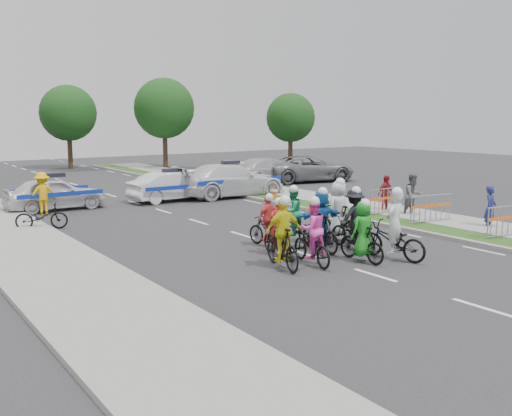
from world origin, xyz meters
TOP-DOWN VIEW (x-y plane):
  - ground at (0.00, 0.00)m, footprint 90.00×90.00m
  - curb_right at (5.10, 5.00)m, footprint 0.20×60.00m
  - grass_strip at (5.80, 5.00)m, footprint 1.20×60.00m
  - sidewalk_right at (7.60, 5.00)m, footprint 2.40×60.00m
  - sidewalk_left at (-6.50, 5.00)m, footprint 3.00×60.00m
  - rider_0 at (1.61, 0.87)m, footprint 1.09×2.10m
  - rider_1 at (0.73, 1.19)m, footprint 0.75×1.68m
  - rider_2 at (-0.59, 1.76)m, footprint 0.95×1.92m
  - rider_3 at (-1.49, 1.88)m, footprint 1.05×1.93m
  - rider_4 at (1.60, 2.40)m, footprint 1.08×1.90m
  - rider_5 at (0.60, 2.76)m, footprint 1.58×1.88m
  - rider_6 at (-0.75, 3.09)m, footprint 0.87×1.74m
  - rider_7 at (2.03, 3.55)m, footprint 0.91×1.99m
  - rider_8 at (0.84, 4.40)m, footprint 0.94×1.86m
  - rider_9 at (-0.29, 4.17)m, footprint 0.88×1.62m
  - police_car_0 at (-3.59, 15.02)m, footprint 4.14×1.70m
  - police_car_1 at (1.71, 14.49)m, footprint 4.22×1.67m
  - police_car_2 at (4.74, 14.11)m, footprint 5.76×2.63m
  - civilian_sedan at (9.79, 17.68)m, footprint 5.30×2.36m
  - civilian_suv at (12.23, 16.97)m, footprint 6.14×3.81m
  - spectator_0 at (7.72, 1.82)m, footprint 0.64×0.51m
  - spectator_1 at (7.51, 5.06)m, footprint 0.92×0.76m
  - spectator_2 at (7.40, 6.39)m, footprint 0.94×0.45m
  - marshal_hiviz at (-4.32, 14.17)m, footprint 1.15×0.70m
  - barrier_0 at (6.70, 0.51)m, footprint 2.05×0.76m
  - barrier_1 at (6.70, 3.56)m, footprint 2.05×0.75m
  - barrier_2 at (6.70, 5.86)m, footprint 2.02×0.58m
  - cone_0 at (5.13, 8.40)m, footprint 0.40×0.40m
  - cone_1 at (5.80, 11.90)m, footprint 0.40×0.40m
  - parked_bike at (-5.22, 10.95)m, footprint 1.88×1.23m
  - tree_1 at (9.00, 30.00)m, footprint 4.55×4.55m
  - tree_2 at (18.00, 26.00)m, footprint 3.85×3.85m
  - tree_4 at (3.00, 34.00)m, footprint 4.20×4.20m

SIDE VIEW (x-z plane):
  - ground at x=0.00m, z-range 0.00..0.00m
  - grass_strip at x=5.80m, z-range 0.00..0.11m
  - curb_right at x=5.10m, z-range 0.00..0.12m
  - sidewalk_right at x=7.60m, z-range 0.00..0.13m
  - sidewalk_left at x=-6.50m, z-range 0.00..0.13m
  - cone_0 at x=5.13m, z-range -0.01..0.69m
  - cone_1 at x=5.80m, z-range -0.01..0.69m
  - parked_bike at x=-5.22m, z-range 0.00..0.93m
  - barrier_0 at x=6.70m, z-range 0.00..1.12m
  - barrier_1 at x=6.70m, z-range 0.00..1.12m
  - barrier_2 at x=6.70m, z-range 0.00..1.12m
  - rider_6 at x=-0.75m, z-range -0.28..1.41m
  - rider_9 at x=-0.29m, z-range -0.18..1.47m
  - rider_0 at x=1.61m, z-range -0.35..1.70m
  - rider_8 at x=0.84m, z-range -0.23..1.58m
  - police_car_1 at x=1.71m, z-range 0.00..1.37m
  - rider_1 at x=0.73m, z-range -0.19..1.57m
  - rider_2 at x=-0.59m, z-range -0.24..1.63m
  - police_car_0 at x=-3.59m, z-range 0.00..1.41m
  - rider_4 at x=1.60m, z-range -0.22..1.70m
  - rider_3 at x=-1.49m, z-range -0.23..1.73m
  - civilian_sedan at x=9.79m, z-range 0.00..1.51m
  - spectator_0 at x=7.72m, z-range 0.00..1.55m
  - spectator_2 at x=7.40m, z-range 0.00..1.56m
  - rider_7 at x=2.03m, z-range -0.23..1.81m
  - civilian_suv at x=12.23m, z-range 0.00..1.59m
  - rider_5 at x=0.60m, z-range -0.16..1.77m
  - police_car_2 at x=4.74m, z-range 0.00..1.63m
  - marshal_hiviz at x=-4.32m, z-range 0.00..1.72m
  - spectator_1 at x=7.51m, z-range 0.00..1.73m
  - tree_2 at x=18.00m, z-range 0.95..6.72m
  - tree_4 at x=3.00m, z-range 1.04..7.34m
  - tree_1 at x=9.00m, z-range 1.12..7.95m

